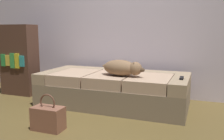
{
  "coord_description": "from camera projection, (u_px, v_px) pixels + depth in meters",
  "views": [
    {
      "loc": [
        1.13,
        -2.05,
        1.0
      ],
      "look_at": [
        0.0,
        0.96,
        0.49
      ],
      "focal_mm": 39.38,
      "sensor_mm": 36.0,
      "label": 1
    }
  ],
  "objects": [
    {
      "name": "bookshelf",
      "position": [
        19.0,
        60.0,
        3.89
      ],
      "size": [
        0.56,
        0.3,
        1.1
      ],
      "color": "#4D3125",
      "rests_on": "ground"
    },
    {
      "name": "tv_remote",
      "position": [
        182.0,
        78.0,
        2.91
      ],
      "size": [
        0.05,
        0.15,
        0.02
      ],
      "primitive_type": "cube",
      "rotation": [
        0.0,
        0.0,
        0.03
      ],
      "color": "black",
      "rests_on": "couch"
    },
    {
      "name": "handbag",
      "position": [
        48.0,
        118.0,
        2.5
      ],
      "size": [
        0.32,
        0.18,
        0.38
      ],
      "color": "brown",
      "rests_on": "ground"
    },
    {
      "name": "back_wall",
      "position": [
        129.0,
        5.0,
        3.78
      ],
      "size": [
        6.4,
        0.1,
        2.8
      ],
      "primitive_type": "cube",
      "color": "silver",
      "rests_on": "ground"
    },
    {
      "name": "ground_plane",
      "position": [
        78.0,
        133.0,
        2.45
      ],
      "size": [
        10.0,
        10.0,
        0.0
      ],
      "primitive_type": "plane",
      "color": "brown"
    },
    {
      "name": "couch",
      "position": [
        113.0,
        89.0,
        3.35
      ],
      "size": [
        1.97,
        0.92,
        0.44
      ],
      "color": "#816F57",
      "rests_on": "ground"
    },
    {
      "name": "dog_tan",
      "position": [
        123.0,
        68.0,
        3.09
      ],
      "size": [
        0.6,
        0.32,
        0.2
      ],
      "color": "#846344",
      "rests_on": "couch"
    }
  ]
}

